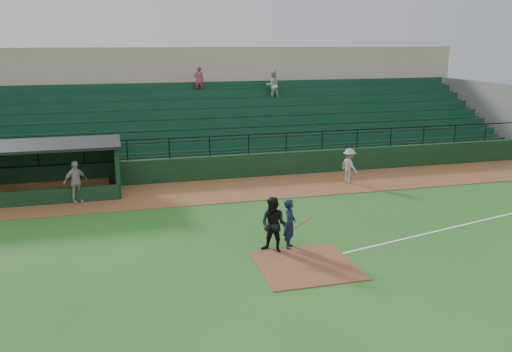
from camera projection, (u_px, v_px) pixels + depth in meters
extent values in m
plane|color=#235B1D|center=(295.00, 253.00, 17.45)|extent=(90.00, 90.00, 0.00)
cube|color=brown|center=(240.00, 189.00, 24.93)|extent=(40.00, 4.00, 0.03)
cube|color=brown|center=(306.00, 265.00, 16.51)|extent=(3.00, 3.00, 0.03)
cube|color=white|center=(480.00, 221.00, 20.57)|extent=(17.49, 4.44, 0.01)
cube|color=black|center=(230.00, 167.00, 26.85)|extent=(36.00, 0.35, 1.20)
cylinder|color=black|center=(229.00, 136.00, 26.45)|extent=(36.00, 0.06, 0.06)
cube|color=#60605B|center=(212.00, 128.00, 31.14)|extent=(36.00, 9.00, 3.60)
cube|color=#103D25|center=(213.00, 122.00, 30.56)|extent=(34.56, 8.00, 4.05)
cube|color=#60605B|center=(475.00, 113.00, 35.61)|extent=(0.35, 9.50, 4.20)
cube|color=tan|center=(195.00, 94.00, 36.87)|extent=(38.00, 3.00, 6.40)
cube|color=#60605B|center=(199.00, 89.00, 34.88)|extent=(36.00, 2.00, 0.20)
imported|color=silver|center=(273.00, 85.00, 33.32)|extent=(0.90, 0.70, 1.85)
imported|color=#A33C47|center=(199.00, 80.00, 33.04)|extent=(0.61, 0.40, 1.67)
cube|color=black|center=(22.00, 167.00, 24.46)|extent=(8.50, 0.20, 2.30)
cube|color=black|center=(117.00, 168.00, 24.31)|extent=(0.20, 2.60, 2.30)
cube|color=black|center=(15.00, 146.00, 22.95)|extent=(8.90, 3.20, 0.12)
cube|color=olive|center=(23.00, 188.00, 24.31)|extent=(7.65, 0.40, 0.50)
cube|color=black|center=(15.00, 199.00, 22.18)|extent=(8.50, 0.12, 0.70)
imported|color=black|center=(290.00, 224.00, 17.70)|extent=(0.64, 0.74, 1.72)
cylinder|color=olive|center=(303.00, 222.00, 17.59)|extent=(0.79, 0.34, 0.35)
imported|color=black|center=(274.00, 225.00, 17.36)|extent=(1.15, 1.13, 1.87)
imported|color=#9D9793|center=(349.00, 166.00, 25.83)|extent=(0.87, 1.22, 1.70)
imported|color=#A8A29D|center=(75.00, 182.00, 22.58)|extent=(1.16, 0.93, 1.84)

